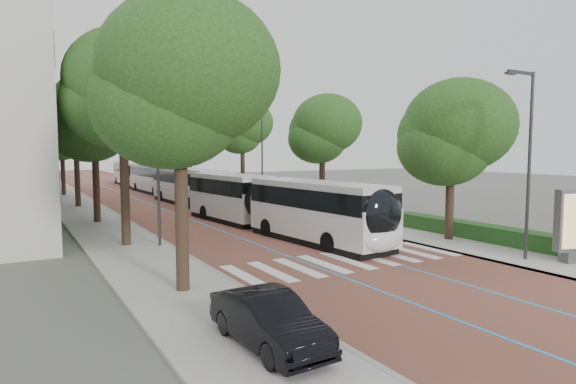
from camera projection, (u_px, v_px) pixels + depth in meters
name	position (u px, v px, depth m)	size (l,w,h in m)	color
ground	(358.00, 266.00, 20.06)	(160.00, 160.00, 0.00)	#51544C
road	(137.00, 193.00, 54.49)	(11.00, 140.00, 0.02)	brown
sidewalk_left	(64.00, 195.00, 50.73)	(4.00, 140.00, 0.12)	#9C9993
sidewalk_right	(200.00, 190.00, 58.25)	(4.00, 140.00, 0.12)	#9C9993
kerb_left	(83.00, 195.00, 51.68)	(0.20, 140.00, 0.14)	gray
kerb_right	(184.00, 190.00, 57.30)	(0.20, 140.00, 0.14)	gray
zebra_crossing	(347.00, 260.00, 21.02)	(10.55, 3.60, 0.01)	silver
lane_line_left	(122.00, 193.00, 53.69)	(0.12, 126.00, 0.01)	#2988CE
lane_line_right	(151.00, 192.00, 55.30)	(0.12, 126.00, 0.01)	#2988CE
hedge	(499.00, 235.00, 24.57)	(1.20, 14.00, 0.80)	#18471B
streetlight_near	(527.00, 151.00, 20.37)	(1.82, 0.20, 8.00)	#303033
streetlight_far	(260.00, 150.00, 41.89)	(1.82, 0.20, 8.00)	#303033
lamp_post_left	(158.00, 165.00, 23.53)	(0.14, 0.14, 8.00)	#303033
trees_left	(81.00, 123.00, 36.72)	(6.19, 60.85, 10.19)	black
trees_right	(277.00, 134.00, 41.35)	(5.77, 47.53, 9.20)	black
lead_bus	(276.00, 205.00, 28.15)	(4.13, 18.54, 3.20)	black
bus_queued_0	(190.00, 186.00, 42.51)	(3.05, 12.49, 3.20)	silver
bus_queued_1	(156.00, 179.00, 53.71)	(2.90, 12.47, 3.20)	silver
bus_queued_2	(130.00, 174.00, 65.36)	(2.98, 12.48, 3.20)	silver
ad_panel	(572.00, 224.00, 20.13)	(1.54, 0.84, 3.09)	#59595B
parked_car	(268.00, 320.00, 11.55)	(1.38, 3.96, 1.31)	black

